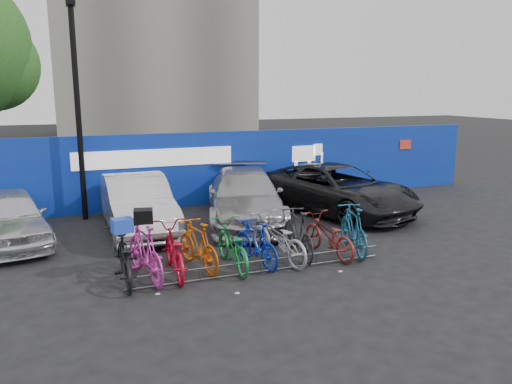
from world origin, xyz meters
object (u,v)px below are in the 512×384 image
bike_8 (328,236)px  bike_2 (173,250)px  car_1 (137,204)px  car_3 (337,189)px  bike_4 (232,245)px  bike_rack (261,266)px  bike_6 (278,239)px  bike_5 (256,243)px  bike_1 (145,251)px  bike_7 (298,233)px  car_2 (245,197)px  car_0 (9,218)px  bike_3 (198,245)px  bike_9 (353,229)px  lamppost (78,107)px  bike_0 (124,257)px

bike_8 → bike_2: bearing=-9.0°
car_1 → car_3: size_ratio=0.84×
bike_4 → bike_8: bike_4 is taller
bike_rack → bike_6: bearing=41.9°
bike_5 → bike_8: (1.76, -0.02, -0.02)m
bike_1 → bike_7: bearing=172.2°
car_3 → car_2: bearing=162.1°
bike_5 → car_0: bearing=-46.7°
car_2 → bike_1: car_2 is taller
bike_3 → bike_9: size_ratio=0.94×
bike_rack → bike_8: (1.84, 0.48, 0.32)m
lamppost → bike_8: (5.04, -5.52, -2.79)m
bike_1 → bike_5: (2.37, -0.04, -0.09)m
bike_rack → bike_2: (-1.70, 0.59, 0.36)m
bike_rack → bike_2: bike_2 is taller
car_3 → bike_7: bearing=-148.5°
car_0 → car_3: bearing=-11.6°
lamppost → bike_7: (4.38, -5.32, -2.71)m
bike_3 → bike_4: size_ratio=0.92×
car_2 → car_0: bearing=-164.7°
lamppost → bike_rack: 7.48m
car_2 → bike_0: bearing=-121.5°
car_0 → bike_0: 4.27m
car_3 → bike_9: size_ratio=2.83×
bike_0 → bike_2: size_ratio=0.98×
car_1 → bike_7: size_ratio=2.44×
bike_5 → bike_7: 1.11m
bike_5 → bike_7: size_ratio=0.90×
bike_rack → bike_0: bearing=169.0°
bike_0 → bike_3: bearing=-171.7°
bike_1 → car_3: bearing=-161.6°
bike_2 → bike_9: (4.20, -0.11, 0.04)m
bike_2 → bike_7: 2.88m
bike_rack → bike_2: 1.84m
bike_rack → car_1: car_1 is taller
bike_7 → bike_5: bearing=14.9°
bike_rack → bike_0: (-2.70, 0.52, 0.35)m
bike_0 → bike_7: bearing=-176.4°
bike_4 → bike_3: bearing=-16.1°
bike_1 → bike_6: bearing=170.2°
lamppost → car_3: lamppost is taller
bike_1 → bike_5: 2.37m
car_0 → bike_4: 5.80m
car_3 → bike_6: bearing=-152.4°
bike_6 → bike_9: bearing=165.0°
bike_rack → car_1: size_ratio=1.24×
bike_1 → bike_4: bike_1 is taller
bike_2 → bike_5: size_ratio=1.19×
car_0 → bike_9: size_ratio=2.10×
car_0 → bike_0: bearing=-67.9°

